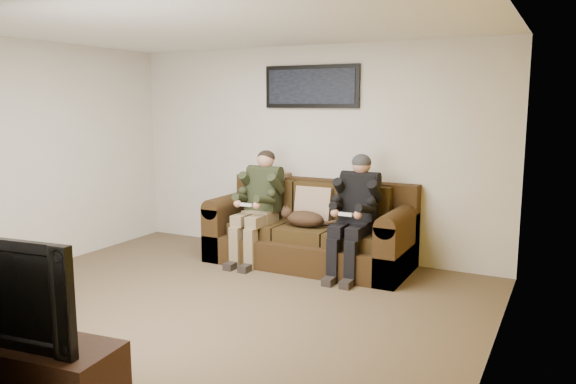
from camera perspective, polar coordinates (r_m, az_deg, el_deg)
The scene contains 15 objects.
floor at distance 5.43m, azimuth -8.19°, elevation -11.57°, with size 5.00×5.00×0.00m, color brown.
ceiling at distance 5.13m, azimuth -8.87°, elevation 16.73°, with size 5.00×5.00×0.00m, color silver.
wall_back at distance 7.06m, azimuth 2.18°, elevation 4.14°, with size 5.00×5.00×0.00m, color beige.
wall_left at distance 6.88m, azimuth -25.73°, elevation 3.12°, with size 4.50×4.50×0.00m, color beige.
wall_right at distance 4.20m, azimuth 20.43°, elevation 0.19°, with size 4.50×4.50×0.00m, color beige.
accent_wall_right at distance 4.20m, azimuth 20.30°, elevation 0.20°, with size 4.50×4.50×0.00m, color #C39013.
sofa at distance 6.74m, azimuth 2.47°, elevation -4.13°, with size 2.38×1.03×0.98m.
throw_pillow at distance 6.71m, azimuth 2.65°, elevation -1.35°, with size 0.46×0.13×0.43m, color tan.
throw_blanket at distance 7.22m, azimuth -1.73°, elevation 1.66°, with size 0.49×0.24×0.09m, color gray.
person_left at distance 6.77m, azimuth -2.96°, elevation -0.71°, with size 0.51×0.87×1.33m.
person_right at distance 6.25m, azimuth 6.86°, elevation -1.55°, with size 0.51×0.86×1.34m.
cat at distance 6.52m, azimuth 1.57°, elevation -2.69°, with size 0.66×0.26×0.24m.
framed_poster at distance 6.99m, azimuth 2.38°, elevation 10.65°, with size 1.25×0.05×0.52m.
tv_stand at distance 4.11m, azimuth -25.84°, elevation -16.06°, with size 1.41×0.45×0.44m, color black.
television at distance 3.92m, azimuth -26.41°, elevation -8.59°, with size 1.17×0.15×0.68m, color black.
Camera 1 is at (2.97, -4.13, 1.91)m, focal length 35.00 mm.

